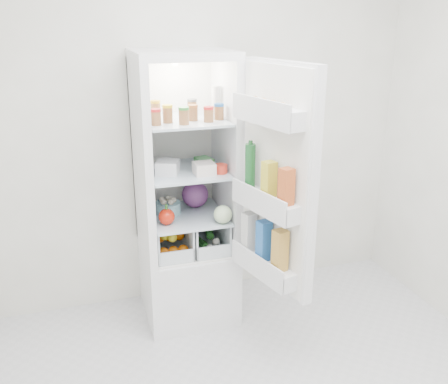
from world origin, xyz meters
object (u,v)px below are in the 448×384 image
object	(u,v)px
refrigerator	(185,222)
mushroom_bowl	(168,208)
fridge_door	(274,186)
red_cabbage	(195,194)

from	to	relation	value
refrigerator	mushroom_bowl	bearing A→B (deg)	-176.35
fridge_door	refrigerator	bearing A→B (deg)	16.35
mushroom_bowl	fridge_door	bearing A→B (deg)	-51.65
mushroom_bowl	refrigerator	bearing A→B (deg)	3.65
mushroom_bowl	red_cabbage	bearing A→B (deg)	17.57
refrigerator	fridge_door	world-z (taller)	refrigerator
refrigerator	mushroom_bowl	xyz separation A→B (m)	(-0.11, -0.01, 0.12)
mushroom_bowl	fridge_door	distance (m)	0.85
red_cabbage	fridge_door	bearing A→B (deg)	-67.21
fridge_door	mushroom_bowl	bearing A→B (deg)	23.76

